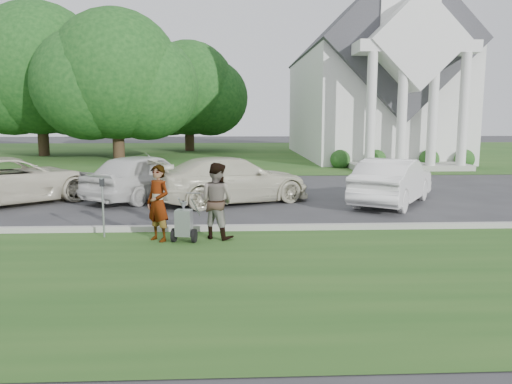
{
  "coord_description": "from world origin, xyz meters",
  "views": [
    {
      "loc": [
        -0.4,
        -11.52,
        2.81
      ],
      "look_at": [
        0.12,
        0.0,
        1.06
      ],
      "focal_mm": 35.0,
      "sensor_mm": 36.0,
      "label": 1
    }
  ],
  "objects": [
    {
      "name": "striping_cart",
      "position": [
        -1.52,
        -0.53,
        0.43
      ],
      "size": [
        0.62,
        1.13,
        1.0
      ],
      "rotation": [
        0.0,
        0.0,
        -0.17
      ],
      "color": "black",
      "rests_on": "ground"
    },
    {
      "name": "tree_far",
      "position": [
        -14.01,
        24.99,
        5.69
      ],
      "size": [
        11.64,
        9.2,
        10.73
      ],
      "color": "#332316",
      "rests_on": "ground"
    },
    {
      "name": "parking_meter_near",
      "position": [
        -3.43,
        -0.01,
        0.89
      ],
      "size": [
        0.1,
        0.09,
        1.41
      ],
      "color": "#96999E",
      "rests_on": "ground"
    },
    {
      "name": "person_left",
      "position": [
        -2.1,
        -0.4,
        0.86
      ],
      "size": [
        0.75,
        0.71,
        1.72
      ],
      "primitive_type": "imported",
      "rotation": [
        0.0,
        0.0,
        -0.67
      ],
      "color": "#999999",
      "rests_on": "ground"
    },
    {
      "name": "tree_back",
      "position": [
        -4.01,
        29.99,
        4.73
      ],
      "size": [
        9.61,
        7.6,
        8.89
      ],
      "color": "#332316",
      "rests_on": "ground"
    },
    {
      "name": "tree_left",
      "position": [
        -8.01,
        21.99,
        5.11
      ],
      "size": [
        10.63,
        8.4,
        9.71
      ],
      "color": "#332316",
      "rests_on": "ground"
    },
    {
      "name": "car_a",
      "position": [
        -7.57,
        4.79,
        0.76
      ],
      "size": [
        5.79,
        5.56,
        1.53
      ],
      "primitive_type": "imported",
      "rotation": [
        0.0,
        0.0,
        2.3
      ],
      "color": "beige",
      "rests_on": "ground"
    },
    {
      "name": "church_lawn",
      "position": [
        0.0,
        27.0,
        0.01
      ],
      "size": [
        80.0,
        30.0,
        0.01
      ],
      "primitive_type": "cube",
      "color": "#1F4919",
      "rests_on": "ground"
    },
    {
      "name": "curb",
      "position": [
        0.0,
        0.55,
        0.07
      ],
      "size": [
        80.0,
        0.18,
        0.15
      ],
      "primitive_type": "cube",
      "color": "#9E9E93",
      "rests_on": "ground"
    },
    {
      "name": "car_b",
      "position": [
        -3.43,
        5.57,
        0.79
      ],
      "size": [
        4.06,
        4.95,
        1.59
      ],
      "primitive_type": "imported",
      "rotation": [
        0.0,
        0.0,
        2.59
      ],
      "color": "silver",
      "rests_on": "ground"
    },
    {
      "name": "grass_strip",
      "position": [
        0.0,
        -3.0,
        0.01
      ],
      "size": [
        80.0,
        7.0,
        0.01
      ],
      "primitive_type": "cube",
      "color": "#1F4919",
      "rests_on": "ground"
    },
    {
      "name": "car_d",
      "position": [
        4.72,
        4.17,
        0.74
      ],
      "size": [
        3.75,
        4.63,
        1.48
      ],
      "primitive_type": "imported",
      "rotation": [
        0.0,
        0.0,
        2.57
      ],
      "color": "white",
      "rests_on": "ground"
    },
    {
      "name": "ground",
      "position": [
        0.0,
        0.0,
        0.0
      ],
      "size": [
        120.0,
        120.0,
        0.0
      ],
      "primitive_type": "plane",
      "color": "#333335",
      "rests_on": "ground"
    },
    {
      "name": "car_c",
      "position": [
        -0.43,
        4.67,
        0.75
      ],
      "size": [
        5.59,
        4.01,
        1.5
      ],
      "primitive_type": "imported",
      "rotation": [
        0.0,
        0.0,
        1.98
      ],
      "color": "beige",
      "rests_on": "ground"
    },
    {
      "name": "church",
      "position": [
        9.0,
        23.11,
        5.94
      ],
      "size": [
        9.19,
        19.0,
        24.1
      ],
      "color": "white",
      "rests_on": "ground"
    },
    {
      "name": "person_right",
      "position": [
        -0.8,
        -0.2,
        0.88
      ],
      "size": [
        1.07,
        1.0,
        1.76
      ],
      "primitive_type": "imported",
      "rotation": [
        0.0,
        0.0,
        2.62
      ],
      "color": "#999999",
      "rests_on": "ground"
    }
  ]
}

